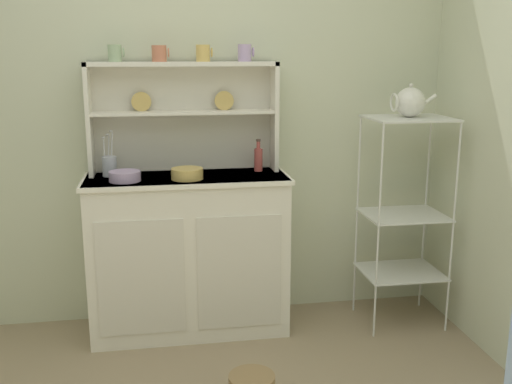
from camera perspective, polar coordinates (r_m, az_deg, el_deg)
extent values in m
cube|color=beige|center=(3.54, -7.63, 7.60)|extent=(3.84, 0.05, 2.50)
cube|color=white|center=(3.46, -6.46, -5.96)|extent=(1.10, 0.42, 0.92)
cube|color=silver|center=(3.27, -10.91, -8.12)|extent=(0.46, 0.01, 0.64)
cube|color=silver|center=(3.29, -1.57, -7.70)|extent=(0.46, 0.01, 0.64)
cube|color=white|center=(3.34, -6.66, 1.31)|extent=(1.13, 0.45, 0.02)
cube|color=silver|center=(3.48, -6.97, 7.18)|extent=(1.06, 0.02, 0.62)
cube|color=white|center=(3.42, -15.67, 6.68)|extent=(0.02, 0.18, 0.62)
cube|color=white|center=(3.47, 1.75, 7.24)|extent=(0.02, 0.18, 0.62)
cube|color=white|center=(3.40, -6.92, 7.56)|extent=(1.02, 0.16, 0.02)
cube|color=white|center=(3.39, -7.05, 12.07)|extent=(1.06, 0.18, 0.02)
cylinder|color=#DBB760|center=(3.43, -10.92, 8.47)|extent=(0.11, 0.03, 0.11)
cylinder|color=#DBB760|center=(3.45, -3.06, 8.72)|extent=(0.11, 0.03, 0.11)
cylinder|color=silver|center=(3.35, 11.64, -3.91)|extent=(0.01, 0.01, 1.23)
cylinder|color=silver|center=(3.53, 18.33, -3.44)|extent=(0.01, 0.01, 1.23)
cylinder|color=silver|center=(3.68, 9.64, -2.30)|extent=(0.01, 0.01, 1.23)
cylinder|color=silver|center=(3.84, 15.87, -1.95)|extent=(0.01, 0.01, 1.23)
cube|color=silver|center=(3.48, 14.45, 6.85)|extent=(0.46, 0.38, 0.01)
cube|color=silver|center=(3.58, 13.94, -2.13)|extent=(0.46, 0.38, 0.01)
cube|color=silver|center=(3.69, 13.64, -7.41)|extent=(0.46, 0.38, 0.01)
cylinder|color=#9EB78E|center=(3.39, -13.36, 12.79)|extent=(0.07, 0.07, 0.09)
torus|color=#9EB78E|center=(3.39, -12.56, 12.91)|extent=(0.01, 0.05, 0.05)
cylinder|color=#C67556|center=(3.38, -9.25, 12.95)|extent=(0.08, 0.08, 0.09)
torus|color=#C67556|center=(3.38, -8.38, 13.05)|extent=(0.01, 0.05, 0.05)
cylinder|color=#DBB760|center=(3.39, -5.10, 13.09)|extent=(0.08, 0.08, 0.09)
torus|color=#DBB760|center=(3.40, -4.26, 13.19)|extent=(0.01, 0.05, 0.05)
cylinder|color=#B79ECC|center=(3.42, -1.09, 13.17)|extent=(0.08, 0.08, 0.09)
torus|color=#B79ECC|center=(3.43, -0.28, 13.25)|extent=(0.01, 0.05, 0.05)
cylinder|color=#B79ECC|center=(3.26, -12.44, 1.49)|extent=(0.17, 0.17, 0.05)
cylinder|color=#DBB760|center=(3.25, -6.60, 1.76)|extent=(0.17, 0.17, 0.06)
cylinder|color=#B74C47|center=(3.45, 0.23, 3.09)|extent=(0.05, 0.05, 0.13)
cylinder|color=#B74C47|center=(3.43, 0.23, 4.52)|extent=(0.02, 0.02, 0.04)
cylinder|color=#4C382D|center=(3.43, 0.23, 4.97)|extent=(0.03, 0.03, 0.01)
cylinder|color=#B2B7C6|center=(3.40, -13.83, 2.40)|extent=(0.08, 0.08, 0.11)
cylinder|color=silver|center=(3.41, -13.64, 3.93)|extent=(0.03, 0.02, 0.20)
ellipsoid|color=silver|center=(3.39, -13.74, 5.68)|extent=(0.02, 0.01, 0.01)
cylinder|color=silver|center=(3.39, -14.30, 3.58)|extent=(0.01, 0.04, 0.17)
ellipsoid|color=silver|center=(3.38, -14.39, 5.08)|extent=(0.02, 0.01, 0.01)
cylinder|color=silver|center=(3.41, -13.94, 3.77)|extent=(0.02, 0.01, 0.18)
ellipsoid|color=silver|center=(3.40, -14.03, 5.35)|extent=(0.02, 0.01, 0.01)
sphere|color=white|center=(3.47, 14.54, 8.31)|extent=(0.17, 0.17, 0.17)
sphere|color=silver|center=(3.47, 14.63, 9.84)|extent=(0.02, 0.02, 0.02)
cylinder|color=white|center=(3.52, 16.25, 8.47)|extent=(0.09, 0.02, 0.07)
torus|color=white|center=(3.43, 13.07, 8.34)|extent=(0.01, 0.10, 0.10)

